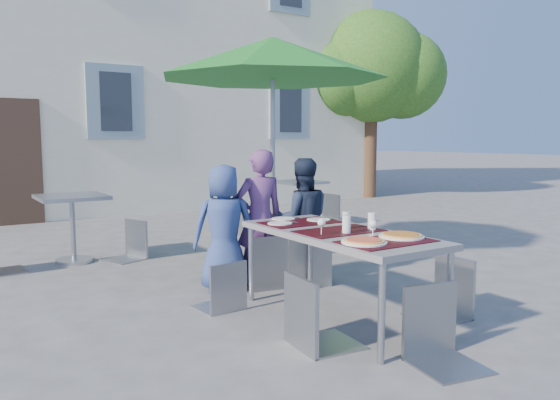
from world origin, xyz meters
TOP-DOWN VIEW (x-y plane):
  - ground at (0.00, 0.00)m, footprint 90.00×90.00m
  - building at (-0.00, 11.50)m, footprint 13.60×8.20m
  - tree at (6.55, 7.54)m, footprint 3.60×3.00m
  - dining_table at (-0.28, 0.44)m, footprint 0.80×1.85m
  - pizza_near_left at (-0.48, -0.08)m, footprint 0.33×0.33m
  - pizza_near_right at (-0.08, -0.06)m, footprint 0.35×0.35m
  - glassware at (-0.21, 0.35)m, footprint 0.56×0.45m
  - place_settings at (-0.29, 1.07)m, footprint 0.68×0.45m
  - child_0 at (-0.67, 1.75)m, footprint 0.73×0.62m
  - child_1 at (-0.28, 1.71)m, footprint 0.56×0.41m
  - child_2 at (0.19, 1.64)m, footprint 0.73×0.59m
  - chair_0 at (-0.98, 1.19)m, footprint 0.40×0.41m
  - chair_1 at (-0.26, 1.59)m, footprint 0.54×0.55m
  - chair_2 at (0.14, 1.46)m, footprint 0.58×0.59m
  - chair_3 at (-0.83, 0.05)m, footprint 0.49×0.49m
  - chair_4 at (0.54, 0.00)m, footprint 0.45×0.45m
  - chair_5 at (-0.27, -0.62)m, footprint 0.51×0.51m
  - patio_umbrella at (0.39, 2.52)m, footprint 2.71×2.71m
  - cafe_table_0 at (-1.65, 3.86)m, footprint 0.77×0.77m
  - bg_chair_r_0 at (-1.00, 3.67)m, footprint 0.53×0.52m
  - cafe_table_1 at (2.23, 4.57)m, footprint 0.74×0.74m
  - bg_chair_l_1 at (1.06, 4.48)m, footprint 0.44×0.43m
  - bg_chair_r_1 at (2.75, 4.48)m, footprint 0.46×0.46m

SIDE VIEW (x-z plane):
  - ground at x=0.00m, z-range 0.00..0.00m
  - chair_0 at x=-0.98m, z-range 0.06..0.90m
  - bg_chair_r_0 at x=-1.00m, z-range 0.08..0.99m
  - cafe_table_1 at x=2.23m, z-range 0.16..0.95m
  - chair_4 at x=0.54m, z-range 0.08..1.05m
  - bg_chair_l_1 at x=1.06m, z-range 0.08..1.05m
  - chair_5 at x=-0.27m, z-range 0.09..1.07m
  - chair_3 at x=-0.83m, z-range 0.09..1.10m
  - cafe_table_0 at x=-1.65m, z-range 0.18..1.01m
  - bg_chair_r_1 at x=2.75m, z-range 0.09..1.11m
  - chair_2 at x=0.14m, z-range 0.09..1.12m
  - chair_1 at x=-0.26m, z-range 0.09..1.13m
  - child_0 at x=-0.67m, z-range 0.00..1.26m
  - child_2 at x=0.19m, z-range 0.00..1.31m
  - dining_table at x=-0.28m, z-range 0.32..1.07m
  - child_1 at x=-0.28m, z-range 0.00..1.40m
  - place_settings at x=-0.29m, z-range 0.76..0.77m
  - pizza_near_left at x=-0.48m, z-range 0.75..0.78m
  - pizza_near_right at x=-0.08m, z-range 0.75..0.78m
  - glassware at x=-0.21m, z-range 0.75..0.90m
  - patio_umbrella at x=0.39m, z-range 1.08..3.78m
  - tree at x=6.55m, z-range 0.90..5.60m
  - building at x=0.00m, z-range -0.70..10.40m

